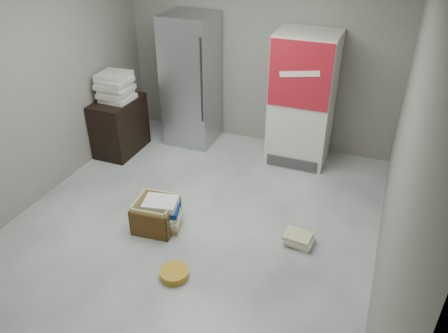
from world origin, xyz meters
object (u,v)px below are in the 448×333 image
object	(u,v)px
wood_shelf	(120,126)
phonebook_stack_main	(163,214)
steel_fridge	(192,81)
coke_cooler	(303,99)
cardboard_box	(156,216)

from	to	relation	value
wood_shelf	phonebook_stack_main	bearing A→B (deg)	-44.25
steel_fridge	phonebook_stack_main	bearing A→B (deg)	-74.10
coke_cooler	wood_shelf	xyz separation A→B (m)	(-2.48, -0.72, -0.50)
coke_cooler	phonebook_stack_main	bearing A→B (deg)	-116.16
steel_fridge	phonebook_stack_main	world-z (taller)	steel_fridge
coke_cooler	cardboard_box	world-z (taller)	coke_cooler
phonebook_stack_main	cardboard_box	world-z (taller)	phonebook_stack_main
steel_fridge	cardboard_box	bearing A→B (deg)	-76.14
steel_fridge	coke_cooler	distance (m)	1.65
coke_cooler	wood_shelf	world-z (taller)	coke_cooler
phonebook_stack_main	cardboard_box	xyz separation A→B (m)	(-0.08, -0.02, -0.04)
steel_fridge	wood_shelf	xyz separation A→B (m)	(-0.83, -0.73, -0.55)
coke_cooler	cardboard_box	xyz separation A→B (m)	(-1.12, -2.14, -0.76)
steel_fridge	coke_cooler	size ratio (longest dim) A/B	1.06
steel_fridge	coke_cooler	world-z (taller)	steel_fridge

